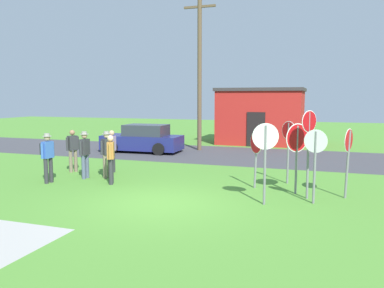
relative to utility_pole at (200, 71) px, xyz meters
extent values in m
plane|color=#518E33|center=(2.38, -10.93, -4.43)|extent=(80.00, 80.00, 0.00)
cube|color=#424247|center=(2.38, -1.31, -4.42)|extent=(60.00, 6.40, 0.01)
cube|color=#B2231E|center=(2.77, 4.50, -2.75)|extent=(5.21, 3.92, 3.37)
cube|color=#383333|center=(2.77, 4.50, -0.96)|extent=(5.41, 4.12, 0.20)
cube|color=black|center=(2.77, 2.53, -3.38)|extent=(1.10, 0.08, 2.10)
cylinder|color=brown|center=(0.00, 0.00, -0.18)|extent=(0.24, 0.24, 8.49)
cube|color=brown|center=(0.00, 0.00, 3.46)|extent=(1.80, 0.12, 0.12)
cube|color=navy|center=(-2.74, -1.74, -3.90)|extent=(4.37, 1.97, 0.76)
cube|color=#2D333D|center=(-2.49, -1.73, -3.22)|extent=(2.29, 1.62, 0.60)
cylinder|color=black|center=(-4.04, -2.69, -4.11)|extent=(0.65, 0.24, 0.64)
cylinder|color=black|center=(-4.11, -0.90, -4.11)|extent=(0.65, 0.24, 0.64)
cylinder|color=black|center=(-1.37, -2.59, -4.11)|extent=(0.65, 0.24, 0.64)
cylinder|color=black|center=(-1.44, -0.79, -4.11)|extent=(0.65, 0.24, 0.64)
cylinder|color=slate|center=(5.90, -8.58, -3.37)|extent=(0.10, 0.10, 2.12)
cylinder|color=white|center=(5.90, -8.58, -2.68)|extent=(0.60, 0.67, 0.89)
cylinder|color=#B70F14|center=(5.91, -8.58, -2.68)|extent=(0.56, 0.62, 0.82)
cylinder|color=slate|center=(7.36, -8.66, -3.42)|extent=(0.14, 0.11, 2.02)
cylinder|color=white|center=(7.36, -8.66, -2.70)|extent=(0.27, 0.66, 0.69)
cylinder|color=#B70F14|center=(7.37, -8.66, -2.70)|extent=(0.25, 0.61, 0.64)
cylinder|color=slate|center=(6.26, -9.07, -3.15)|extent=(0.12, 0.11, 2.55)
cylinder|color=white|center=(6.26, -9.07, -2.15)|extent=(0.39, 0.53, 0.64)
cylinder|color=#B70F14|center=(6.26, -9.08, -2.15)|extent=(0.36, 0.49, 0.59)
cylinder|color=slate|center=(5.16, -10.12, -3.32)|extent=(0.09, 0.09, 2.21)
cylinder|color=white|center=(5.16, -10.12, -2.52)|extent=(0.69, 0.26, 0.73)
cylinder|color=#B70F14|center=(5.16, -10.12, -2.52)|extent=(0.64, 0.25, 0.67)
cylinder|color=slate|center=(4.59, -8.21, -3.51)|extent=(0.14, 0.14, 1.84)
cylinder|color=white|center=(4.59, -8.21, -2.91)|extent=(0.51, 0.62, 0.76)
cylinder|color=#B70F14|center=(4.58, -8.21, -2.91)|extent=(0.47, 0.57, 0.71)
cylinder|color=slate|center=(6.46, -9.56, -3.41)|extent=(0.09, 0.11, 2.04)
cylinder|color=white|center=(6.46, -9.56, -2.66)|extent=(0.63, 0.18, 0.65)
cylinder|color=#B70F14|center=(6.46, -9.55, -2.66)|extent=(0.59, 0.17, 0.60)
cylinder|color=slate|center=(5.53, -7.19, -3.37)|extent=(0.10, 0.10, 2.11)
cylinder|color=white|center=(5.53, -7.19, -2.59)|extent=(0.50, 0.43, 0.65)
cylinder|color=#B70F14|center=(5.52, -7.20, -2.59)|extent=(0.47, 0.40, 0.60)
cylinder|color=#2D2D33|center=(-1.23, -7.37, -3.99)|extent=(0.14, 0.14, 0.88)
cylinder|color=#2D2D33|center=(-1.19, -7.59, -3.99)|extent=(0.14, 0.14, 0.88)
cube|color=#9E7AB2|center=(-1.21, -7.48, -3.26)|extent=(0.27, 0.39, 0.58)
cylinder|color=#9E7AB2|center=(-1.25, -7.24, -3.28)|extent=(0.09, 0.09, 0.52)
cylinder|color=#9E7AB2|center=(-1.17, -7.72, -3.28)|extent=(0.09, 0.09, 0.52)
sphere|color=tan|center=(-1.21, -7.48, -2.84)|extent=(0.21, 0.21, 0.21)
cylinder|color=#7A6B56|center=(-2.74, -7.74, -3.99)|extent=(0.14, 0.14, 0.88)
cylinder|color=#7A6B56|center=(-2.82, -7.95, -3.99)|extent=(0.14, 0.14, 0.88)
cube|color=#333338|center=(-2.78, -7.84, -3.26)|extent=(0.34, 0.42, 0.58)
cylinder|color=#333338|center=(-2.69, -7.62, -3.28)|extent=(0.09, 0.09, 0.52)
cylinder|color=#333338|center=(-2.87, -8.07, -3.28)|extent=(0.09, 0.09, 0.52)
sphere|color=#9E7051|center=(-2.78, -7.84, -2.84)|extent=(0.21, 0.21, 0.21)
cylinder|color=#7A6B56|center=(-0.86, -8.29, -3.99)|extent=(0.14, 0.14, 0.88)
cylinder|color=#7A6B56|center=(-0.92, -8.50, -3.99)|extent=(0.14, 0.14, 0.88)
cube|color=#333338|center=(-0.89, -8.39, -3.26)|extent=(0.31, 0.41, 0.58)
cylinder|color=#333338|center=(-0.82, -8.16, -3.28)|extent=(0.09, 0.09, 0.52)
cylinder|color=#333338|center=(-0.95, -8.63, -3.28)|extent=(0.09, 0.09, 0.52)
sphere|color=beige|center=(-0.89, -8.39, -2.84)|extent=(0.21, 0.21, 0.21)
cylinder|color=gray|center=(-0.89, -8.39, -2.79)|extent=(0.32, 0.32, 0.02)
cylinder|color=gray|center=(-0.89, -8.39, -2.74)|extent=(0.19, 0.19, 0.09)
cylinder|color=#4C5670|center=(-1.58, -8.65, -3.99)|extent=(0.14, 0.14, 0.88)
cylinder|color=#4C5670|center=(-1.59, -8.87, -3.99)|extent=(0.14, 0.14, 0.88)
cube|color=#333338|center=(-1.58, -8.76, -3.26)|extent=(0.22, 0.36, 0.58)
cylinder|color=#333338|center=(-1.58, -8.52, -3.28)|extent=(0.09, 0.09, 0.52)
cylinder|color=#333338|center=(-1.59, -9.00, -3.28)|extent=(0.09, 0.09, 0.52)
sphere|color=tan|center=(-1.58, -8.76, -2.84)|extent=(0.21, 0.21, 0.21)
cylinder|color=gray|center=(-1.58, -8.76, -2.79)|extent=(0.31, 0.32, 0.02)
cylinder|color=gray|center=(-1.58, -8.76, -2.74)|extent=(0.19, 0.19, 0.09)
cylinder|color=#2D2D33|center=(-0.26, -9.14, -3.99)|extent=(0.14, 0.14, 0.88)
cylinder|color=#2D2D33|center=(-0.17, -9.34, -3.99)|extent=(0.14, 0.14, 0.88)
cube|color=#B27533|center=(-0.21, -9.24, -3.26)|extent=(0.35, 0.42, 0.58)
cylinder|color=#B27533|center=(-0.31, -9.02, -3.28)|extent=(0.09, 0.09, 0.52)
cylinder|color=#B27533|center=(-0.11, -9.46, -3.28)|extent=(0.09, 0.09, 0.52)
sphere|color=beige|center=(-0.21, -9.24, -2.84)|extent=(0.21, 0.21, 0.21)
cylinder|color=#2D2D33|center=(-2.35, -9.71, -3.99)|extent=(0.14, 0.14, 0.88)
cylinder|color=#2D2D33|center=(-2.38, -9.93, -3.99)|extent=(0.14, 0.14, 0.88)
cube|color=#3860B7|center=(-2.36, -9.82, -3.26)|extent=(0.27, 0.39, 0.58)
cylinder|color=#3860B7|center=(-2.33, -9.58, -3.28)|extent=(0.09, 0.09, 0.52)
cylinder|color=#3860B7|center=(-2.39, -10.06, -3.28)|extent=(0.09, 0.09, 0.52)
sphere|color=tan|center=(-2.36, -9.82, -2.84)|extent=(0.21, 0.21, 0.21)
cylinder|color=gray|center=(-2.36, -9.82, -2.79)|extent=(0.31, 0.31, 0.02)
cylinder|color=gray|center=(-2.36, -9.82, -2.74)|extent=(0.19, 0.19, 0.09)
cube|color=#232328|center=(-2.53, -9.79, -3.24)|extent=(0.17, 0.28, 0.40)
camera|label=1|loc=(6.66, -20.68, -1.47)|focal=36.06mm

